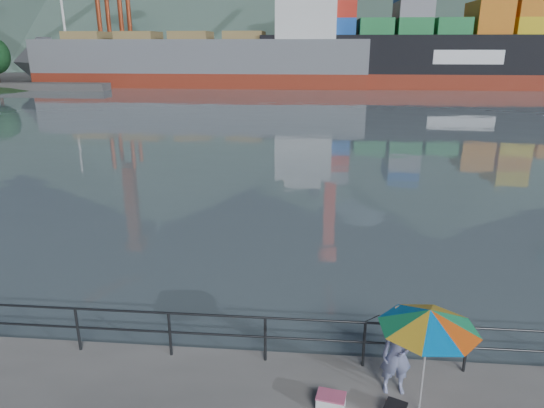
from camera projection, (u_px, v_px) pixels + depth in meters
The scene contains 10 objects.
harbor_water at pixel (310, 69), 131.51m from camera, with size 500.00×280.00×0.00m, color #526268.
far_dock at pixel (358, 78), 95.66m from camera, with size 200.00×40.00×0.40m, color #514F4C.
guardrail at pixel (217, 336), 10.00m from camera, with size 22.00×0.06×1.03m.
container_stacks at pixel (477, 61), 93.58m from camera, with size 58.00×8.40×7.80m.
fisherman at pixel (397, 354), 8.93m from camera, with size 0.59×0.39×1.62m, color #34458B.
beach_umbrella at pixel (429, 319), 8.05m from camera, with size 2.15×2.15×2.07m.
cooler_bag at pixel (331, 403), 8.66m from camera, with size 0.49×0.33×0.28m, color white.
fishing_rod at pixel (368, 356), 10.19m from camera, with size 0.02×0.02×2.30m, color black.
bulk_carrier at pixel (213, 59), 77.07m from camera, with size 52.32×9.05×14.50m.
container_ship at pixel (471, 47), 74.40m from camera, with size 60.96×10.16×18.10m.
Camera 1 is at (1.91, -6.80, 6.24)m, focal length 32.00 mm.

